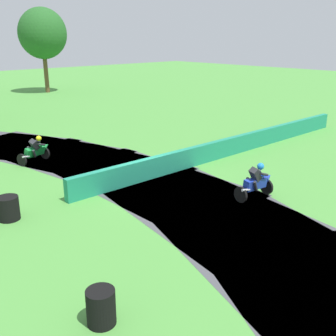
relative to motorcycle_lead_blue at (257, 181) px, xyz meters
name	(u,v)px	position (x,y,z in m)	size (l,w,h in m)	color
ground_plane	(145,180)	(-1.75, 4.40, -0.66)	(120.00, 120.00, 0.00)	#4C933D
track_asphalt	(123,186)	(-2.91, 4.42, -0.66)	(9.94, 32.40, 0.01)	#47474C
safety_barrier	(233,145)	(4.13, 4.34, -0.21)	(0.30, 19.16, 0.90)	#1E8466
motorcycle_lead_blue	(257,181)	(0.00, 0.00, 0.00)	(1.71, 0.85, 1.42)	black
motorcycle_chase_green	(36,150)	(-3.94, 9.88, -0.03)	(1.73, 1.12, 1.42)	black
tire_stack_near	(101,307)	(-8.22, -1.90, -0.26)	(0.62, 0.62, 0.80)	black
tire_stack_mid_a	(8,208)	(-7.55, 4.48, -0.26)	(0.71, 0.71, 0.80)	black
tree_far_right	(43,34)	(8.54, 32.99, 5.36)	(4.92, 4.92, 8.63)	brown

